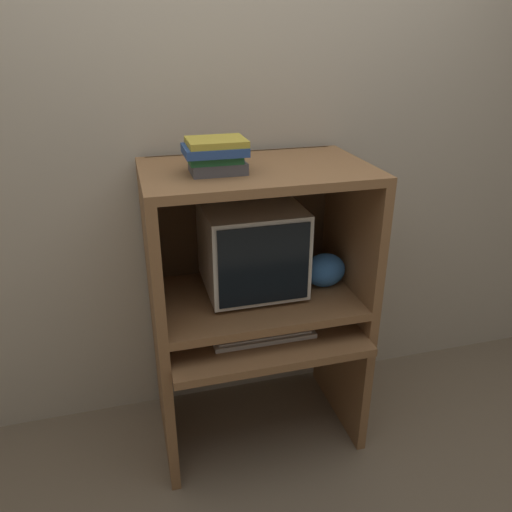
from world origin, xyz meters
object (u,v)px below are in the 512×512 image
at_px(mouse, 323,325).
at_px(snack_bag, 325,270).
at_px(crt_monitor, 252,247).
at_px(keyboard, 262,333).
at_px(book_stack, 216,155).

height_order(mouse, snack_bag, snack_bag).
relative_size(mouse, snack_bag, 0.31).
distance_m(crt_monitor, keyboard, 0.37).
xyz_separation_m(mouse, snack_bag, (0.06, 0.15, 0.19)).
bearing_deg(crt_monitor, keyboard, -91.24).
xyz_separation_m(crt_monitor, keyboard, (-0.00, -0.19, -0.32)).
bearing_deg(snack_bag, keyboard, -157.12).
bearing_deg(crt_monitor, book_stack, -148.35).
height_order(keyboard, book_stack, book_stack).
distance_m(crt_monitor, snack_bag, 0.35).
distance_m(keyboard, mouse, 0.27).
height_order(crt_monitor, book_stack, book_stack).
bearing_deg(snack_bag, crt_monitor, 170.45).
xyz_separation_m(mouse, book_stack, (-0.43, 0.10, 0.75)).
relative_size(keyboard, book_stack, 1.90).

